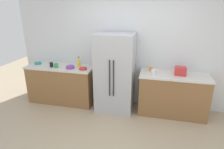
{
  "coord_description": "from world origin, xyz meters",
  "views": [
    {
      "loc": [
        0.6,
        -2.53,
        2.23
      ],
      "look_at": [
        -0.09,
        0.4,
        1.14
      ],
      "focal_mm": 30.66,
      "sensor_mm": 36.0,
      "label": 1
    }
  ],
  "objects": [
    {
      "name": "cup_a",
      "position": [
        -1.73,
        1.26,
        0.95
      ],
      "size": [
        0.08,
        0.08,
        0.11
      ],
      "primitive_type": "cylinder",
      "color": "black",
      "rests_on": "counter_left"
    },
    {
      "name": "counter_right",
      "position": [
        1.01,
        1.35,
        0.45
      ],
      "size": [
        1.41,
        0.6,
        0.9
      ],
      "color": "olive",
      "rests_on": "ground_plane"
    },
    {
      "name": "ground_plane",
      "position": [
        0.0,
        0.0,
        0.0
      ],
      "size": [
        10.56,
        10.56,
        0.0
      ],
      "primitive_type": "plane",
      "color": "tan"
    },
    {
      "name": "cup_c",
      "position": [
        0.51,
        1.48,
        0.94
      ],
      "size": [
        0.07,
        0.07,
        0.08
      ],
      "primitive_type": "cylinder",
      "color": "orange",
      "rests_on": "counter_right"
    },
    {
      "name": "cup_d",
      "position": [
        0.58,
        1.25,
        0.95
      ],
      "size": [
        0.09,
        0.09,
        0.11
      ],
      "primitive_type": "cylinder",
      "color": "white",
      "rests_on": "counter_right"
    },
    {
      "name": "bowl_a",
      "position": [
        -0.95,
        1.23,
        0.92
      ],
      "size": [
        0.17,
        0.17,
        0.05
      ],
      "primitive_type": "cylinder",
      "color": "red",
      "rests_on": "counter_left"
    },
    {
      "name": "bowl_c",
      "position": [
        -1.26,
        1.25,
        0.93
      ],
      "size": [
        0.19,
        0.19,
        0.06
      ],
      "primitive_type": "cylinder",
      "color": "purple",
      "rests_on": "counter_left"
    },
    {
      "name": "bowl_b",
      "position": [
        -2.17,
        1.38,
        0.92
      ],
      "size": [
        0.16,
        0.16,
        0.05
      ],
      "primitive_type": "cylinder",
      "color": "teal",
      "rests_on": "counter_left"
    },
    {
      "name": "kitchen_back_panel",
      "position": [
        0.0,
        1.69,
        1.47
      ],
      "size": [
        5.28,
        0.1,
        2.94
      ],
      "primitive_type": "cube",
      "color": "silver",
      "rests_on": "ground_plane"
    },
    {
      "name": "counter_left",
      "position": [
        -1.56,
        1.35,
        0.45
      ],
      "size": [
        1.59,
        0.6,
        0.9
      ],
      "color": "olive",
      "rests_on": "ground_plane"
    },
    {
      "name": "toaster",
      "position": [
        1.11,
        1.36,
        0.98
      ],
      "size": [
        0.22,
        0.17,
        0.17
      ],
      "primitive_type": "cube",
      "color": "red",
      "rests_on": "counter_right"
    },
    {
      "name": "refrigerator",
      "position": [
        -0.23,
        1.3,
        0.85
      ],
      "size": [
        0.8,
        0.68,
        1.7
      ],
      "color": "#B2B5BA",
      "rests_on": "ground_plane"
    },
    {
      "name": "bottle_a",
      "position": [
        -1.1,
        1.39,
        0.99
      ],
      "size": [
        0.07,
        0.07,
        0.24
      ],
      "color": "yellow",
      "rests_on": "counter_left"
    },
    {
      "name": "cup_b",
      "position": [
        -1.6,
        1.24,
        0.95
      ],
      "size": [
        0.09,
        0.09,
        0.1
      ],
      "primitive_type": "cylinder",
      "color": "green",
      "rests_on": "counter_left"
    }
  ]
}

